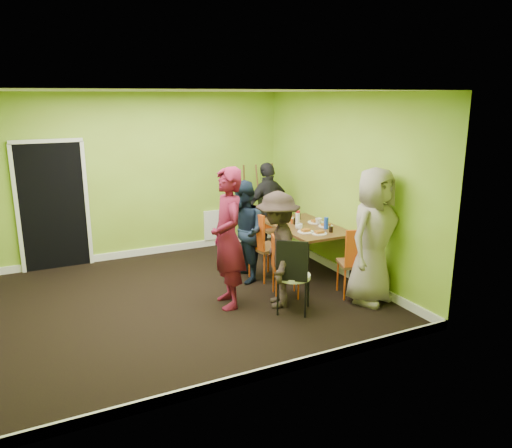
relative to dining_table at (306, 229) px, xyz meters
The scene contains 28 objects.
ground 2.18m from the dining_table, behind, with size 5.00×5.00×0.00m, color black.
room_walls 2.11m from the dining_table, behind, with size 5.04×4.54×2.82m.
dining_table is the anchor object (origin of this frame).
chair_left_far 0.80m from the dining_table, behind, with size 0.51×0.51×1.05m.
chair_left_near 1.15m from the dining_table, 139.29° to the right, with size 0.46×0.46×0.87m.
chair_back_end 1.01m from the dining_table, 93.54° to the left, with size 0.45×0.53×1.04m.
chair_front_end 1.24m from the dining_table, 87.31° to the right, with size 0.53×0.53×1.01m.
chair_bentwood 1.65m from the dining_table, 127.26° to the right, with size 0.55×0.55×1.01m.
easel 1.73m from the dining_table, 91.11° to the left, with size 0.61×0.58×1.53m.
plate_near_left 0.52m from the dining_table, 116.43° to the left, with size 0.23×0.23×0.01m, color white.
plate_near_right 0.39m from the dining_table, 122.58° to the right, with size 0.25×0.25×0.01m, color white.
plate_far_back 0.54m from the dining_table, 93.08° to the left, with size 0.22×0.22×0.01m, color white.
plate_far_front 0.51m from the dining_table, 98.67° to the right, with size 0.23×0.23×0.01m, color white.
plate_wall_back 0.27m from the dining_table, 21.64° to the left, with size 0.26×0.26×0.01m, color white.
plate_wall_front 0.31m from the dining_table, 35.66° to the right, with size 0.23×0.23×0.01m, color white.
thermos 0.21m from the dining_table, 135.53° to the left, with size 0.07×0.07×0.20m, color white.
blue_bottle 0.38m from the dining_table, 59.58° to the right, with size 0.07×0.07×0.18m, color #173CB1.
orange_bottle 0.27m from the dining_table, 120.88° to the left, with size 0.03×0.03×0.08m, color #F05516.
glass_mid 0.21m from the dining_table, 127.46° to the left, with size 0.06×0.06×0.10m, color black.
glass_back 0.43m from the dining_table, 74.52° to the left, with size 0.06×0.06×0.10m, color black.
glass_front 0.52m from the dining_table, 75.19° to the right, with size 0.06×0.06×0.09m, color black.
cup_a 0.29m from the dining_table, 145.05° to the right, with size 0.12×0.12×0.09m, color white.
cup_b 0.25m from the dining_table, ahead, with size 0.11×0.11×0.10m, color white.
person_standing 1.79m from the dining_table, 156.88° to the right, with size 0.68×0.45×1.87m, color maroon.
person_left_far 1.07m from the dining_table, behind, with size 0.75×0.58×1.53m, color #142033.
person_left_near 1.43m from the dining_table, 136.73° to the right, with size 1.00×0.58×1.55m, color #2D211E.
person_back_end 1.13m from the dining_table, 94.79° to the left, with size 0.95×0.40×1.62m, color black.
person_front_end 1.46m from the dining_table, 83.47° to the right, with size 0.90×0.59×1.85m, color gray.
Camera 1 is at (-2.01, -6.18, 2.76)m, focal length 35.00 mm.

